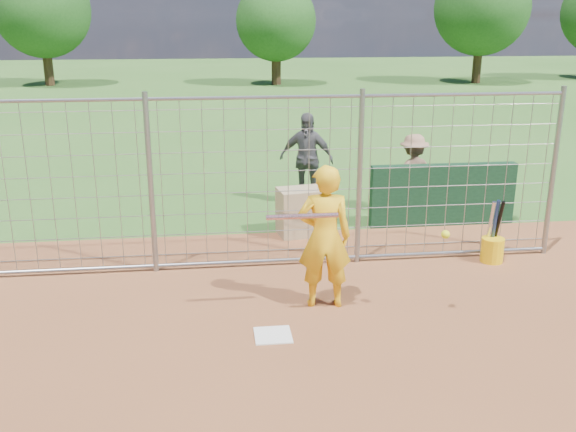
{
  "coord_description": "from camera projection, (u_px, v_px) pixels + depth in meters",
  "views": [
    {
      "loc": [
        -0.64,
        -6.9,
        3.59
      ],
      "look_at": [
        0.3,
        0.8,
        1.15
      ],
      "focal_mm": 40.0,
      "sensor_mm": 36.0,
      "label": 1
    }
  ],
  "objects": [
    {
      "name": "ground",
      "position": [
        271.0,
        328.0,
        7.68
      ],
      "size": [
        100.0,
        100.0,
        0.0
      ],
      "primitive_type": "plane",
      "color": "#2D591E",
      "rests_on": "ground"
    },
    {
      "name": "home_plate",
      "position": [
        273.0,
        335.0,
        7.49
      ],
      "size": [
        0.43,
        0.43,
        0.02
      ],
      "primitive_type": "cube",
      "color": "silver",
      "rests_on": "ground"
    },
    {
      "name": "dugout_wall",
      "position": [
        443.0,
        195.0,
        11.32
      ],
      "size": [
        2.6,
        0.2,
        1.1
      ],
      "primitive_type": "cube",
      "color": "#11381E",
      "rests_on": "ground"
    },
    {
      "name": "batter",
      "position": [
        324.0,
        237.0,
        8.03
      ],
      "size": [
        0.71,
        0.5,
        1.86
      ],
      "primitive_type": "imported",
      "rotation": [
        0.0,
        0.0,
        3.05
      ],
      "color": "yellow",
      "rests_on": "ground"
    },
    {
      "name": "bystander_b",
      "position": [
        306.0,
        159.0,
        12.49
      ],
      "size": [
        1.15,
        0.82,
        1.81
      ],
      "primitive_type": "imported",
      "rotation": [
        0.0,
        0.0,
        -0.39
      ],
      "color": "#4F4F54",
      "rests_on": "ground"
    },
    {
      "name": "bystander_c",
      "position": [
        413.0,
        174.0,
        12.0
      ],
      "size": [
        1.04,
        0.7,
        1.49
      ],
      "primitive_type": "imported",
      "rotation": [
        0.0,
        0.0,
        3.3
      ],
      "color": "#966B51",
      "rests_on": "ground"
    },
    {
      "name": "equipment_bin",
      "position": [
        302.0,
        212.0,
        10.86
      ],
      "size": [
        0.88,
        0.67,
        0.8
      ],
      "primitive_type": "cube",
      "rotation": [
        0.0,
        0.0,
        0.16
      ],
      "color": "tan",
      "rests_on": "ground"
    },
    {
      "name": "equipment_in_play",
      "position": [
        337.0,
        221.0,
        7.57
      ],
      "size": [
        2.19,
        0.25,
        0.33
      ],
      "color": "silver",
      "rests_on": "ground"
    },
    {
      "name": "bucket_with_bats",
      "position": [
        492.0,
        246.0,
        9.68
      ],
      "size": [
        0.34,
        0.35,
        0.98
      ],
      "color": "yellow",
      "rests_on": "ground"
    },
    {
      "name": "backstop_fence",
      "position": [
        257.0,
        185.0,
        9.2
      ],
      "size": [
        9.08,
        0.08,
        2.6
      ],
      "color": "gray",
      "rests_on": "ground"
    },
    {
      "name": "tree_line",
      "position": [
        278.0,
        12.0,
        33.57
      ],
      "size": [
        44.66,
        6.72,
        6.48
      ],
      "color": "#3F2B19",
      "rests_on": "ground"
    }
  ]
}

